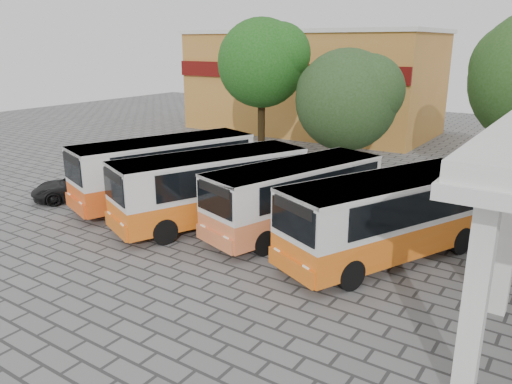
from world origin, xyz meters
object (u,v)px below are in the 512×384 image
Objects in this scene: bus_centre_left at (211,184)px; bus_centre_right at (295,193)px; bus_far_left at (165,167)px; bus_far_right at (388,213)px; parked_car at (79,186)px.

bus_centre_right is at bearing 40.08° from bus_centre_left.
bus_far_left is 10.87m from bus_far_right.
bus_far_left is at bearing -161.57° from bus_centre_right.
bus_centre_right is at bearing 41.00° from parked_car.
bus_far_right is at bearing 9.34° from bus_centre_right.
bus_far_left is 2.06× the size of parked_car.
bus_far_left reaches higher than bus_centre_right.
bus_centre_right is 4.02m from bus_far_right.
bus_far_right is (10.87, -0.37, -0.06)m from bus_far_left.
bus_centre_left is at bearing -151.70° from bus_far_right.
bus_centre_left is 7.39m from bus_far_right.
bus_far_right reaches higher than parked_car.
bus_centre_left is at bearing 5.36° from bus_far_left.
bus_far_right is (3.98, -0.54, 0.08)m from bus_centre_right.
bus_far_right is at bearing 26.78° from bus_centre_left.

